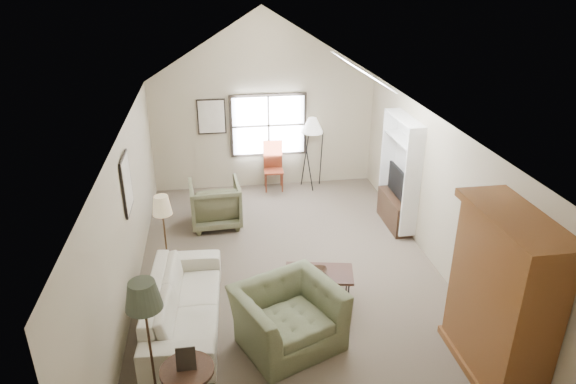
{
  "coord_description": "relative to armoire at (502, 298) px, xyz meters",
  "views": [
    {
      "loc": [
        -1.14,
        -7.06,
        4.79
      ],
      "look_at": [
        0.0,
        0.4,
        1.4
      ],
      "focal_mm": 32.0,
      "sensor_mm": 36.0,
      "label": 1
    }
  ],
  "objects": [
    {
      "name": "room_shell",
      "position": [
        -2.18,
        2.4,
        2.11
      ],
      "size": [
        5.01,
        8.01,
        4.0
      ],
      "color": "brown",
      "rests_on": "ground"
    },
    {
      "name": "window",
      "position": [
        -2.08,
        6.36,
        0.35
      ],
      "size": [
        1.72,
        0.08,
        1.42
      ],
      "primitive_type": "cube",
      "color": "black",
      "rests_on": "room_shell"
    },
    {
      "name": "skylight",
      "position": [
        -0.88,
        3.3,
        2.12
      ],
      "size": [
        0.8,
        1.2,
        0.52
      ],
      "primitive_type": null,
      "color": "white",
      "rests_on": "room_shell"
    },
    {
      "name": "wall_art",
      "position": [
        -4.06,
        4.34,
        0.63
      ],
      "size": [
        1.97,
        3.71,
        0.88
      ],
      "color": "black",
      "rests_on": "room_shell"
    },
    {
      "name": "armoire",
      "position": [
        0.0,
        0.0,
        0.0
      ],
      "size": [
        0.6,
        1.5,
        2.2
      ],
      "primitive_type": "cube",
      "color": "brown",
      "rests_on": "ground"
    },
    {
      "name": "tv_alcove",
      "position": [
        0.16,
        4.0,
        0.05
      ],
      "size": [
        0.32,
        1.3,
        2.1
      ],
      "primitive_type": "cube",
      "color": "white",
      "rests_on": "ground"
    },
    {
      "name": "media_console",
      "position": [
        0.14,
        4.0,
        -0.8
      ],
      "size": [
        0.34,
        1.18,
        0.6
      ],
      "primitive_type": "cube",
      "color": "#382316",
      "rests_on": "ground"
    },
    {
      "name": "tv_panel",
      "position": [
        0.14,
        4.0,
        -0.18
      ],
      "size": [
        0.05,
        0.9,
        0.55
      ],
      "primitive_type": "cube",
      "color": "black",
      "rests_on": "media_console"
    },
    {
      "name": "sofa",
      "position": [
        -3.87,
        1.5,
        -0.74
      ],
      "size": [
        1.1,
        2.51,
        0.72
      ],
      "primitive_type": "imported",
      "rotation": [
        0.0,
        0.0,
        1.51
      ],
      "color": "beige",
      "rests_on": "ground"
    },
    {
      "name": "armchair_near",
      "position": [
        -2.47,
        0.88,
        -0.67
      ],
      "size": [
        1.65,
        1.57,
        0.85
      ],
      "primitive_type": "imported",
      "rotation": [
        0.0,
        0.0,
        0.4
      ],
      "color": "#67724F",
      "rests_on": "ground"
    },
    {
      "name": "armchair_far",
      "position": [
        -3.36,
        4.56,
        -0.65
      ],
      "size": [
        1.02,
        1.04,
        0.9
      ],
      "primitive_type": "imported",
      "rotation": [
        0.0,
        0.0,
        3.2
      ],
      "color": "#5A5B40",
      "rests_on": "ground"
    },
    {
      "name": "coffee_table",
      "position": [
        -1.87,
        1.74,
        -0.84
      ],
      "size": [
        1.11,
        0.76,
        0.52
      ],
      "primitive_type": "cube",
      "rotation": [
        0.0,
        0.0,
        -0.2
      ],
      "color": "#341C15",
      "rests_on": "ground"
    },
    {
      "name": "bowl",
      "position": [
        -1.87,
        1.74,
        -0.55
      ],
      "size": [
        0.29,
        0.29,
        0.06
      ],
      "primitive_type": "imported",
      "rotation": [
        0.0,
        0.0,
        -0.2
      ],
      "color": "#341D15",
      "rests_on": "coffee_table"
    },
    {
      "name": "side_chair",
      "position": [
        -2.01,
        6.1,
        -0.55
      ],
      "size": [
        0.45,
        0.45,
        1.1
      ],
      "primitive_type": "cube",
      "rotation": [
        0.0,
        0.0,
        -0.06
      ],
      "color": "brown",
      "rests_on": "ground"
    },
    {
      "name": "tripod_lamp",
      "position": [
        -1.13,
        6.1,
        -0.26
      ],
      "size": [
        0.55,
        0.55,
        1.69
      ],
      "primitive_type": null,
      "rotation": [
        0.0,
        0.0,
        -0.13
      ],
      "color": "white",
      "rests_on": "ground"
    },
    {
      "name": "dark_lamp",
      "position": [
        -4.17,
        0.1,
        -0.24
      ],
      "size": [
        0.43,
        0.43,
        1.71
      ],
      "primitive_type": null,
      "rotation": [
        0.0,
        0.0,
        -0.06
      ],
      "color": "#272B1E",
      "rests_on": "ground"
    },
    {
      "name": "tan_lamp",
      "position": [
        -4.17,
        2.7,
        -0.33
      ],
      "size": [
        0.32,
        0.32,
        1.54
      ],
      "primitive_type": null,
      "rotation": [
        0.0,
        0.0,
        -0.06
      ],
      "color": "tan",
      "rests_on": "ground"
    }
  ]
}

